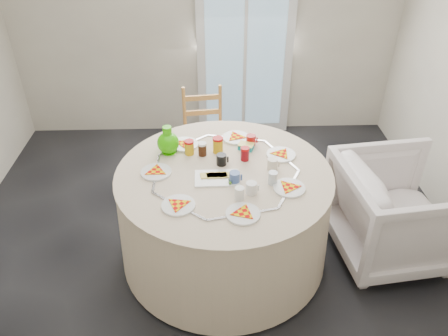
{
  "coord_description": "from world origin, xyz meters",
  "views": [
    {
      "loc": [
        0.02,
        -2.48,
        2.48
      ],
      "look_at": [
        0.11,
        -0.02,
        0.8
      ],
      "focal_mm": 35.0,
      "sensor_mm": 36.0,
      "label": 1
    }
  ],
  "objects_px": {
    "table": "(224,216)",
    "wooden_chair": "(205,133)",
    "green_pitcher": "(168,140)",
    "armchair": "(396,211)"
  },
  "relations": [
    {
      "from": "table",
      "to": "wooden_chair",
      "type": "relative_size",
      "value": 1.76
    },
    {
      "from": "wooden_chair",
      "to": "green_pitcher",
      "type": "height_order",
      "value": "green_pitcher"
    },
    {
      "from": "wooden_chair",
      "to": "armchair",
      "type": "distance_m",
      "value": 1.78
    },
    {
      "from": "wooden_chair",
      "to": "armchair",
      "type": "height_order",
      "value": "wooden_chair"
    },
    {
      "from": "table",
      "to": "armchair",
      "type": "height_order",
      "value": "armchair"
    },
    {
      "from": "armchair",
      "to": "table",
      "type": "bearing_deg",
      "value": 82.36
    },
    {
      "from": "table",
      "to": "wooden_chair",
      "type": "distance_m",
      "value": 1.07
    },
    {
      "from": "table",
      "to": "green_pitcher",
      "type": "xyz_separation_m",
      "value": [
        -0.4,
        0.27,
        0.49
      ]
    },
    {
      "from": "wooden_chair",
      "to": "green_pitcher",
      "type": "relative_size",
      "value": 4.23
    },
    {
      "from": "green_pitcher",
      "to": "table",
      "type": "bearing_deg",
      "value": -39.26
    }
  ]
}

